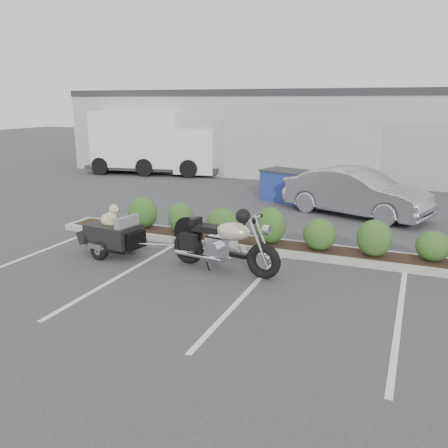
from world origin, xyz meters
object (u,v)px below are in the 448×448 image
at_px(delivery_truck, 155,144).
at_px(motorcycle, 223,244).
at_px(dumpster, 286,185).
at_px(pet_trailer, 113,233).
at_px(sedan, 356,192).

bearing_deg(delivery_truck, motorcycle, -64.45).
bearing_deg(motorcycle, dumpster, 103.41).
relative_size(pet_trailer, dumpster, 1.06).
relative_size(sedan, dumpster, 2.29).
bearing_deg(dumpster, pet_trailer, -87.23).
distance_m(motorcycle, sedan, 6.47).
relative_size(motorcycle, pet_trailer, 1.24).
relative_size(dumpster, delivery_truck, 0.28).
bearing_deg(motorcycle, delivery_truck, 134.17).
relative_size(pet_trailer, delivery_truck, 0.30).
relative_size(sedan, delivery_truck, 0.65).
bearing_deg(sedan, delivery_truck, 81.80).
xyz_separation_m(motorcycle, sedan, (1.88, 6.19, 0.15)).
distance_m(pet_trailer, delivery_truck, 12.90).
distance_m(sedan, delivery_truck, 11.69).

